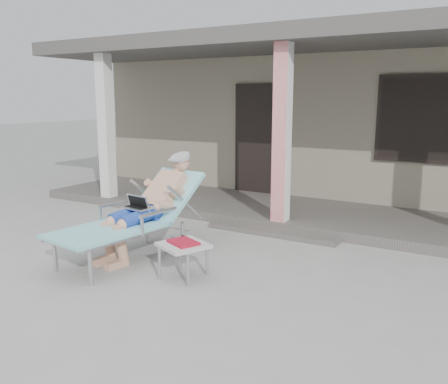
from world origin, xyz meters
The scene contains 7 objects.
ground centered at (0.00, 0.00, 0.00)m, with size 60.00×60.00×0.00m, color #9E9E99.
house centered at (0.00, 6.50, 1.67)m, with size 10.40×5.40×3.30m.
porch_deck centered at (0.00, 3.00, 0.07)m, with size 10.00×2.00×0.15m, color #605B56.
porch_overhang centered at (0.00, 2.95, 2.79)m, with size 10.00×2.30×2.85m.
porch_step centered at (0.00, 1.85, 0.04)m, with size 2.00×0.30×0.07m, color #605B56.
lounger centered at (-1.05, 0.18, 0.84)m, with size 1.07×2.15×1.36m.
side_table centered at (-0.13, -0.20, 0.36)m, with size 0.63×0.63×0.43m.
Camera 1 is at (2.80, -4.31, 1.98)m, focal length 38.00 mm.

